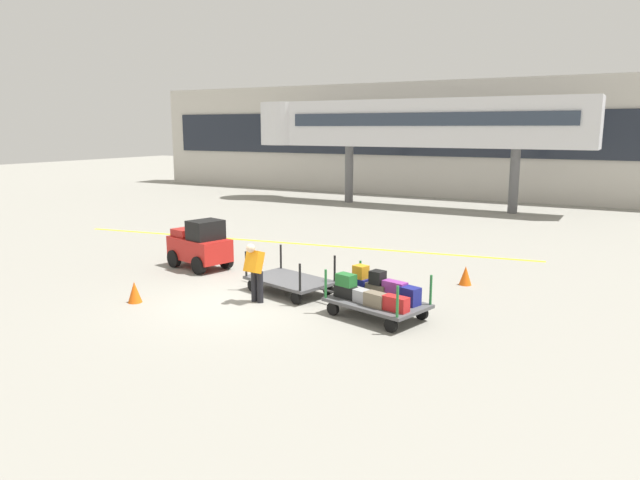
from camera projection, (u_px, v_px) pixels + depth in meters
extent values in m
plane|color=gray|center=(236.00, 303.00, 14.96)|extent=(120.00, 120.00, 0.00)
cube|color=yellow|center=(289.00, 243.00, 22.70)|extent=(18.58, 3.02, 0.01)
cube|color=#BCB7AD|center=(485.00, 140.00, 36.62)|extent=(49.95, 2.40, 7.35)
cube|color=#1E232D|center=(480.00, 134.00, 35.48)|extent=(47.45, 0.12, 2.80)
cube|color=silver|center=(428.00, 123.00, 32.11)|extent=(17.45, 2.20, 2.60)
cylinder|color=silver|center=(285.00, 124.00, 36.54)|extent=(3.00, 3.00, 2.60)
cube|color=#2D3847|center=(421.00, 119.00, 31.10)|extent=(15.70, 0.08, 0.70)
cylinder|color=#59595B|center=(349.00, 174.00, 34.96)|extent=(0.50, 0.50, 3.38)
cylinder|color=#59595B|center=(514.00, 181.00, 30.40)|extent=(0.50, 0.50, 3.38)
cube|color=red|center=(200.00, 249.00, 18.58)|extent=(2.31, 1.60, 0.70)
cube|color=black|center=(206.00, 230.00, 18.21)|extent=(1.03, 1.16, 0.60)
cube|color=#A51B16|center=(189.00, 232.00, 18.88)|extent=(0.92, 1.08, 0.24)
cylinder|color=black|center=(201.00, 254.00, 19.48)|extent=(0.59, 0.32, 0.56)
cylinder|color=black|center=(174.00, 259.00, 18.74)|extent=(0.59, 0.32, 0.56)
cylinder|color=black|center=(226.00, 260.00, 18.55)|extent=(0.59, 0.32, 0.56)
cylinder|color=black|center=(199.00, 265.00, 17.81)|extent=(0.59, 0.32, 0.56)
cube|color=#4C4C4F|center=(290.00, 280.00, 15.78)|extent=(2.58, 1.95, 0.08)
cylinder|color=black|center=(281.00, 256.00, 16.88)|extent=(0.06, 0.06, 0.70)
cylinder|color=black|center=(246.00, 264.00, 15.96)|extent=(0.06, 0.06, 0.70)
cylinder|color=black|center=(335.00, 268.00, 15.44)|extent=(0.06, 0.06, 0.70)
cylinder|color=black|center=(300.00, 277.00, 14.53)|extent=(0.06, 0.06, 0.70)
cylinder|color=black|center=(284.00, 278.00, 16.82)|extent=(0.33, 0.18, 0.32)
cylinder|color=black|center=(253.00, 286.00, 15.98)|extent=(0.33, 0.18, 0.32)
cylinder|color=black|center=(328.00, 289.00, 15.65)|extent=(0.33, 0.18, 0.32)
cylinder|color=black|center=(296.00, 298.00, 14.81)|extent=(0.33, 0.18, 0.32)
cylinder|color=#333333|center=(254.00, 272.00, 16.80)|extent=(0.69, 0.23, 0.05)
cube|color=#4C4C4F|center=(377.00, 303.00, 13.74)|extent=(2.58, 1.95, 0.08)
cylinder|color=#237033|center=(360.00, 274.00, 14.84)|extent=(0.06, 0.06, 0.70)
cylinder|color=#237033|center=(326.00, 284.00, 13.93)|extent=(0.06, 0.06, 0.70)
cylinder|color=#237033|center=(431.00, 290.00, 13.40)|extent=(0.06, 0.06, 0.70)
cylinder|color=#237033|center=(397.00, 302.00, 12.49)|extent=(0.06, 0.06, 0.70)
cylinder|color=black|center=(365.00, 298.00, 14.78)|extent=(0.33, 0.18, 0.32)
cylinder|color=black|center=(333.00, 309.00, 13.94)|extent=(0.33, 0.18, 0.32)
cylinder|color=black|center=(422.00, 313.00, 13.61)|extent=(0.33, 0.18, 0.32)
cylinder|color=black|center=(391.00, 325.00, 12.77)|extent=(0.33, 0.18, 0.32)
cylinder|color=#333333|center=(330.00, 291.00, 14.76)|extent=(0.69, 0.23, 0.05)
cube|color=navy|center=(361.00, 285.00, 14.44)|extent=(0.51, 0.42, 0.36)
cube|color=black|center=(346.00, 292.00, 13.98)|extent=(0.62, 0.38, 0.30)
cube|color=#726651|center=(377.00, 290.00, 14.06)|extent=(0.64, 0.42, 0.31)
cube|color=#99999E|center=(362.00, 295.00, 13.68)|extent=(0.66, 0.50, 0.29)
cube|color=#8C338C|center=(395.00, 291.00, 13.74)|extent=(0.64, 0.41, 0.47)
cube|color=#726651|center=(376.00, 300.00, 13.29)|extent=(0.60, 0.44, 0.32)
cube|color=navy|center=(409.00, 296.00, 13.41)|extent=(0.54, 0.45, 0.42)
cube|color=red|center=(396.00, 304.00, 12.97)|extent=(0.62, 0.39, 0.33)
cube|color=orange|center=(361.00, 272.00, 14.38)|extent=(0.39, 0.37, 0.33)
cube|color=#236B2D|center=(346.00, 280.00, 13.92)|extent=(0.52, 0.41, 0.29)
cube|color=black|center=(378.00, 277.00, 14.00)|extent=(0.38, 0.37, 0.33)
cylinder|color=black|center=(254.00, 286.00, 15.01)|extent=(0.16, 0.16, 0.82)
cylinder|color=black|center=(260.00, 287.00, 14.89)|extent=(0.16, 0.16, 0.82)
cube|color=orange|center=(254.00, 262.00, 14.74)|extent=(0.44, 0.46, 0.61)
sphere|color=beige|center=(251.00, 248.00, 14.58)|extent=(0.22, 0.22, 0.22)
cone|color=#EA590F|center=(466.00, 275.00, 16.61)|extent=(0.36, 0.36, 0.55)
cone|color=#EA590F|center=(135.00, 292.00, 14.93)|extent=(0.36, 0.36, 0.55)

